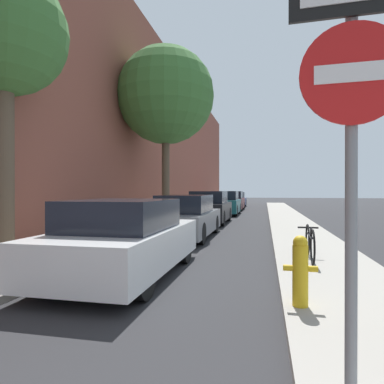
# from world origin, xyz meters

# --- Properties ---
(ground_plane) EXTENTS (120.00, 120.00, 0.00)m
(ground_plane) POSITION_xyz_m (0.00, 16.00, 0.00)
(ground_plane) COLOR #28282B
(sidewalk_left) EXTENTS (2.00, 52.00, 0.12)m
(sidewalk_left) POSITION_xyz_m (-2.90, 16.00, 0.06)
(sidewalk_left) COLOR #9E998E
(sidewalk_left) RESTS_ON ground
(sidewalk_right) EXTENTS (2.00, 52.00, 0.12)m
(sidewalk_right) POSITION_xyz_m (2.90, 16.00, 0.06)
(sidewalk_right) COLOR #9E998E
(sidewalk_right) RESTS_ON ground
(building_facade_left) EXTENTS (0.70, 52.00, 9.84)m
(building_facade_left) POSITION_xyz_m (-4.25, 16.00, 4.92)
(building_facade_left) COLOR brown
(building_facade_left) RESTS_ON ground
(parked_car_white) EXTENTS (1.84, 4.11, 1.42)m
(parked_car_white) POSITION_xyz_m (-0.87, 6.20, 0.68)
(parked_car_white) COLOR black
(parked_car_white) RESTS_ON ground
(parked_car_grey) EXTENTS (1.71, 4.49, 1.43)m
(parked_car_grey) POSITION_xyz_m (-0.91, 11.38, 0.68)
(parked_car_grey) COLOR black
(parked_car_grey) RESTS_ON ground
(parked_car_black) EXTENTS (1.75, 4.12, 1.55)m
(parked_car_black) POSITION_xyz_m (-0.95, 16.45, 0.74)
(parked_car_black) COLOR black
(parked_car_black) RESTS_ON ground
(parked_car_teal) EXTENTS (1.78, 4.06, 1.55)m
(parked_car_teal) POSITION_xyz_m (-0.85, 22.24, 0.73)
(parked_car_teal) COLOR black
(parked_car_teal) RESTS_ON ground
(parked_car_maroon) EXTENTS (1.74, 4.39, 1.53)m
(parked_car_maroon) POSITION_xyz_m (-0.90, 27.82, 0.71)
(parked_car_maroon) COLOR black
(parked_car_maroon) RESTS_ON ground
(parked_car_navy) EXTENTS (1.68, 4.14, 1.44)m
(parked_car_navy) POSITION_xyz_m (-0.99, 32.95, 0.68)
(parked_car_navy) COLOR black
(parked_car_navy) RESTS_ON ground
(street_tree_near) EXTENTS (2.57, 2.57, 6.00)m
(street_tree_near) POSITION_xyz_m (-3.54, 6.25, 4.73)
(street_tree_near) COLOR brown
(street_tree_near) RESTS_ON sidewalk_left
(street_tree_far) EXTENTS (3.96, 3.96, 7.34)m
(street_tree_far) POSITION_xyz_m (-2.30, 13.57, 5.45)
(street_tree_far) COLOR brown
(street_tree_far) RESTS_ON sidewalk_left
(fire_hydrant) EXTENTS (0.42, 0.19, 0.90)m
(fire_hydrant) POSITION_xyz_m (2.11, 4.82, 0.58)
(fire_hydrant) COLOR gold
(fire_hydrant) RESTS_ON sidewalk_right
(traffic_sign_post) EXTENTS (0.72, 0.11, 2.70)m
(traffic_sign_post) POSITION_xyz_m (2.17, 2.50, 1.91)
(traffic_sign_post) COLOR gray
(traffic_sign_post) RESTS_ON sidewalk_right
(bicycle) EXTENTS (0.44, 1.74, 0.71)m
(bicycle) POSITION_xyz_m (2.60, 7.83, 0.48)
(bicycle) COLOR black
(bicycle) RESTS_ON sidewalk_right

